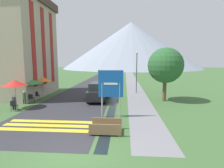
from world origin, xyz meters
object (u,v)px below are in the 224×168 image
at_px(parked_car_far, 106,81).
at_px(cafe_umbrella_front_red, 15,83).
at_px(road_sign, 111,88).
at_px(cafe_chair_middle, 31,98).
at_px(footbridge, 106,128).
at_px(tree_by_path, 165,66).
at_px(cafe_chair_nearest, 14,105).
at_px(cafe_chair_far_left, 37,95).
at_px(person_seated_far, 14,102).
at_px(hotel_building, 19,43).
at_px(cafe_umbrella_middle_green, 32,82).
at_px(streetlamp, 137,69).
at_px(cafe_umbrella_rear_orange, 43,79).
at_px(parked_car_near, 98,91).
at_px(person_seated_near, 25,97).

distance_m(parked_car_far, cafe_umbrella_front_red, 13.79).
relative_size(road_sign, cafe_chair_middle, 3.85).
height_order(footbridge, tree_by_path, tree_by_path).
xyz_separation_m(cafe_chair_middle, cafe_chair_nearest, (0.07, -2.71, 0.00)).
distance_m(parked_car_far, cafe_chair_far_left, 10.96).
distance_m(cafe_chair_middle, person_seated_far, 2.28).
height_order(hotel_building, tree_by_path, hotel_building).
bearing_deg(parked_car_far, cafe_chair_nearest, -113.68).
xyz_separation_m(cafe_umbrella_front_red, cafe_umbrella_middle_green, (0.08, 2.44, -0.17)).
relative_size(road_sign, footbridge, 1.93).
distance_m(cafe_chair_nearest, streetlamp, 13.55).
height_order(hotel_building, cafe_umbrella_middle_green, hotel_building).
bearing_deg(cafe_chair_far_left, streetlamp, 14.50).
bearing_deg(hotel_building, road_sign, -33.47).
distance_m(road_sign, footbridge, 3.24).
bearing_deg(footbridge, road_sign, 88.89).
height_order(hotel_building, cafe_umbrella_rear_orange, hotel_building).
bearing_deg(streetlamp, footbridge, -101.23).
relative_size(cafe_chair_middle, cafe_chair_nearest, 1.00).
distance_m(parked_car_far, cafe_chair_middle, 12.02).
bearing_deg(footbridge, cafe_umbrella_middle_green, 139.01).
bearing_deg(footbridge, parked_car_near, 101.75).
relative_size(cafe_chair_middle, streetlamp, 0.17).
distance_m(road_sign, parked_car_far, 14.22).
relative_size(cafe_chair_middle, cafe_umbrella_middle_green, 0.40).
relative_size(parked_car_far, person_seated_near, 3.38).
relative_size(cafe_chair_nearest, cafe_umbrella_middle_green, 0.40).
relative_size(cafe_chair_middle, person_seated_far, 0.70).
relative_size(cafe_umbrella_middle_green, person_seated_far, 1.77).
bearing_deg(person_seated_far, road_sign, -9.25).
xyz_separation_m(footbridge, cafe_umbrella_front_red, (-7.98, 4.43, 1.88)).
xyz_separation_m(cafe_chair_middle, cafe_umbrella_rear_orange, (-0.08, 2.61, 1.45)).
bearing_deg(person_seated_near, cafe_chair_nearest, -78.28).
xyz_separation_m(cafe_umbrella_front_red, streetlamp, (10.42, 7.85, 0.86)).
bearing_deg(hotel_building, tree_by_path, -6.22).
bearing_deg(hotel_building, parked_car_far, 38.55).
height_order(footbridge, cafe_umbrella_rear_orange, cafe_umbrella_rear_orange).
distance_m(footbridge, parked_car_near, 7.89).
relative_size(footbridge, tree_by_path, 0.33).
height_order(cafe_umbrella_front_red, cafe_umbrella_middle_green, cafe_umbrella_front_red).
bearing_deg(cafe_umbrella_rear_orange, footbridge, -48.73).
distance_m(cafe_chair_nearest, person_seated_far, 0.53).
xyz_separation_m(cafe_chair_far_left, person_seated_near, (-0.24, -1.73, 0.16)).
bearing_deg(hotel_building, cafe_chair_far_left, -37.72).
bearing_deg(hotel_building, cafe_umbrella_front_red, -63.57).
xyz_separation_m(footbridge, person_seated_far, (-7.85, 3.94, 0.44)).
xyz_separation_m(cafe_umbrella_front_red, cafe_umbrella_rear_orange, (0.24, 4.39, -0.15)).
distance_m(parked_car_far, tree_by_path, 11.26).
height_order(hotel_building, person_seated_near, hotel_building).
bearing_deg(tree_by_path, cafe_umbrella_middle_green, -174.93).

